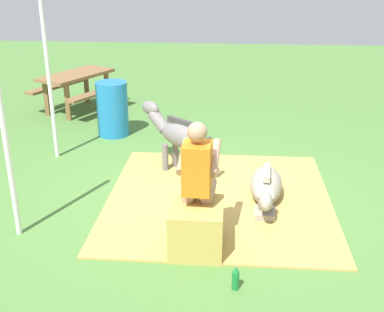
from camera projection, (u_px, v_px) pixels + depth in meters
The scene contains 11 objects.
ground_plane at pixel (205, 200), 6.27m from camera, with size 24.00×24.00×0.00m, color #4C7A38.
hay_patch at pixel (219, 198), 6.28m from camera, with size 2.92×2.80×0.02m, color tan.
hay_bale at pixel (196, 228), 5.12m from camera, with size 0.60×0.55×0.51m, color tan.
person_seated at pixel (198, 176), 5.08m from camera, with size 0.67×0.44×1.39m.
pony_standing at pixel (179, 135), 6.83m from camera, with size 0.99×1.12×0.94m.
pony_lying at pixel (266, 187), 6.17m from camera, with size 1.35×0.46×0.42m.
soda_bottle at pixel (236, 278), 4.56m from camera, with size 0.07×0.07×0.24m.
water_barrel at pixel (112, 109), 8.38m from camera, with size 0.53×0.53×0.92m, color #1E72B2.
tent_pole_left at pixel (4, 132), 5.06m from camera, with size 0.06×0.06×2.39m, color silver.
tent_pole_right at pixel (49, 80), 7.18m from camera, with size 0.06×0.06×2.39m, color silver.
picnic_bench at pixel (77, 82), 9.66m from camera, with size 1.93×1.84×0.75m.
Camera 1 is at (-5.60, -0.29, 2.87)m, focal length 46.36 mm.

